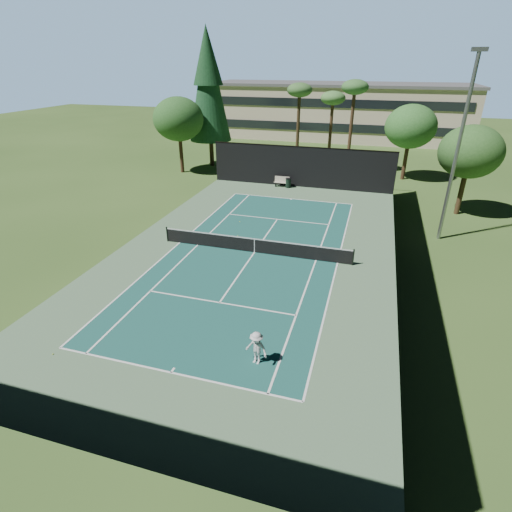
{
  "coord_description": "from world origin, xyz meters",
  "views": [
    {
      "loc": [
        6.93,
        -22.92,
        11.55
      ],
      "look_at": [
        1.0,
        -3.0,
        1.3
      ],
      "focal_mm": 28.0,
      "sensor_mm": 36.0,
      "label": 1
    }
  ],
  "objects_px": {
    "tennis_ball_a": "(53,354)",
    "tennis_ball_d": "(240,222)",
    "tennis_ball_b": "(238,236)",
    "trash_bin": "(288,183)",
    "player": "(256,348)",
    "tennis_ball_c": "(249,240)",
    "park_bench": "(282,181)",
    "tennis_net": "(254,245)"
  },
  "relations": [
    {
      "from": "tennis_ball_d",
      "to": "tennis_ball_b",
      "type": "bearing_deg",
      "value": -74.35
    },
    {
      "from": "tennis_ball_a",
      "to": "park_bench",
      "type": "bearing_deg",
      "value": 82.47
    },
    {
      "from": "player",
      "to": "tennis_ball_a",
      "type": "xyz_separation_m",
      "value": [
        -8.65,
        -2.04,
        -0.74
      ]
    },
    {
      "from": "player",
      "to": "trash_bin",
      "type": "xyz_separation_m",
      "value": [
        -4.29,
        25.66,
        -0.3
      ]
    },
    {
      "from": "player",
      "to": "tennis_ball_b",
      "type": "bearing_deg",
      "value": 126.93
    },
    {
      "from": "tennis_ball_c",
      "to": "tennis_ball_b",
      "type": "bearing_deg",
      "value": 158.05
    },
    {
      "from": "tennis_ball_d",
      "to": "park_bench",
      "type": "bearing_deg",
      "value": 84.93
    },
    {
      "from": "tennis_ball_a",
      "to": "park_bench",
      "type": "xyz_separation_m",
      "value": [
        3.68,
        27.85,
        0.52
      ]
    },
    {
      "from": "tennis_ball_b",
      "to": "tennis_ball_c",
      "type": "height_order",
      "value": "tennis_ball_c"
    },
    {
      "from": "player",
      "to": "tennis_ball_b",
      "type": "distance_m",
      "value": 13.6
    },
    {
      "from": "tennis_ball_c",
      "to": "park_bench",
      "type": "height_order",
      "value": "park_bench"
    },
    {
      "from": "tennis_ball_a",
      "to": "trash_bin",
      "type": "xyz_separation_m",
      "value": [
        4.37,
        27.7,
        0.45
      ]
    },
    {
      "from": "player",
      "to": "tennis_ball_b",
      "type": "relative_size",
      "value": 23.8
    },
    {
      "from": "tennis_ball_d",
      "to": "player",
      "type": "bearing_deg",
      "value": -68.86
    },
    {
      "from": "tennis_ball_a",
      "to": "tennis_ball_d",
      "type": "bearing_deg",
      "value": 80.99
    },
    {
      "from": "tennis_ball_b",
      "to": "tennis_ball_d",
      "type": "xyz_separation_m",
      "value": [
        -0.76,
        2.71,
        0.0
      ]
    },
    {
      "from": "tennis_ball_a",
      "to": "trash_bin",
      "type": "height_order",
      "value": "trash_bin"
    },
    {
      "from": "tennis_net",
      "to": "tennis_ball_b",
      "type": "relative_size",
      "value": 198.26
    },
    {
      "from": "tennis_net",
      "to": "tennis_ball_c",
      "type": "distance_m",
      "value": 2.15
    },
    {
      "from": "tennis_ball_d",
      "to": "tennis_ball_a",
      "type": "bearing_deg",
      "value": -99.01
    },
    {
      "from": "park_bench",
      "to": "trash_bin",
      "type": "height_order",
      "value": "park_bench"
    },
    {
      "from": "trash_bin",
      "to": "tennis_ball_d",
      "type": "bearing_deg",
      "value": -98.87
    },
    {
      "from": "tennis_net",
      "to": "tennis_ball_c",
      "type": "height_order",
      "value": "tennis_net"
    },
    {
      "from": "player",
      "to": "trash_bin",
      "type": "height_order",
      "value": "player"
    },
    {
      "from": "tennis_ball_a",
      "to": "tennis_ball_b",
      "type": "relative_size",
      "value": 0.96
    },
    {
      "from": "tennis_ball_b",
      "to": "tennis_ball_d",
      "type": "height_order",
      "value": "tennis_ball_d"
    },
    {
      "from": "player",
      "to": "tennis_ball_c",
      "type": "relative_size",
      "value": 19.84
    },
    {
      "from": "tennis_ball_c",
      "to": "tennis_ball_d",
      "type": "distance_m",
      "value": 3.6
    },
    {
      "from": "tennis_ball_c",
      "to": "tennis_ball_a",
      "type": "bearing_deg",
      "value": -107.7
    },
    {
      "from": "tennis_ball_d",
      "to": "trash_bin",
      "type": "xyz_separation_m",
      "value": [
        1.62,
        10.38,
        0.44
      ]
    },
    {
      "from": "park_bench",
      "to": "trash_bin",
      "type": "relative_size",
      "value": 1.59
    },
    {
      "from": "player",
      "to": "park_bench",
      "type": "bearing_deg",
      "value": 115.56
    },
    {
      "from": "trash_bin",
      "to": "tennis_ball_b",
      "type": "bearing_deg",
      "value": -93.76
    },
    {
      "from": "tennis_ball_a",
      "to": "tennis_ball_b",
      "type": "bearing_deg",
      "value": 76.5
    },
    {
      "from": "tennis_net",
      "to": "tennis_ball_c",
      "type": "xyz_separation_m",
      "value": [
        -0.93,
        1.86,
        -0.52
      ]
    },
    {
      "from": "tennis_net",
      "to": "player",
      "type": "relative_size",
      "value": 8.33
    },
    {
      "from": "tennis_ball_c",
      "to": "trash_bin",
      "type": "relative_size",
      "value": 0.08
    },
    {
      "from": "tennis_net",
      "to": "tennis_ball_b",
      "type": "distance_m",
      "value": 3.05
    },
    {
      "from": "tennis_ball_a",
      "to": "tennis_net",
      "type": "bearing_deg",
      "value": 66.1
    },
    {
      "from": "tennis_ball_b",
      "to": "trash_bin",
      "type": "relative_size",
      "value": 0.07
    },
    {
      "from": "tennis_ball_c",
      "to": "trash_bin",
      "type": "xyz_separation_m",
      "value": [
        -0.16,
        13.51,
        0.44
      ]
    },
    {
      "from": "tennis_ball_a",
      "to": "park_bench",
      "type": "distance_m",
      "value": 28.1
    }
  ]
}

